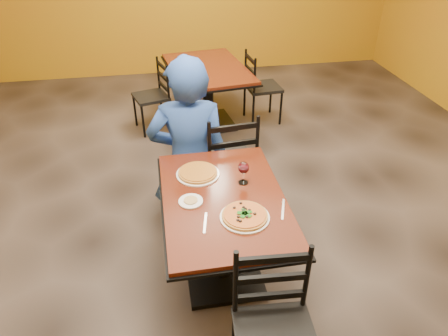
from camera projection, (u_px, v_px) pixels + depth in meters
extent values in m
cube|color=black|center=(214.00, 232.00, 3.52)|extent=(7.00, 8.00, 0.01)
cube|color=#571A0D|center=(224.00, 199.00, 2.71)|extent=(0.80, 1.20, 0.03)
cube|color=black|center=(224.00, 202.00, 2.72)|extent=(0.83, 1.23, 0.02)
cylinder|color=black|center=(224.00, 240.00, 2.91)|extent=(0.12, 0.12, 0.66)
cube|color=black|center=(224.00, 274.00, 3.10)|extent=(0.55, 0.55, 0.04)
cube|color=#571A0D|center=(208.00, 68.00, 4.82)|extent=(1.01, 1.38, 0.03)
cube|color=black|center=(208.00, 70.00, 4.84)|extent=(1.05, 1.41, 0.02)
cylinder|color=black|center=(208.00, 97.00, 5.02)|extent=(0.13, 0.13, 0.66)
cube|color=black|center=(209.00, 122.00, 5.21)|extent=(0.66, 0.66, 0.04)
imported|color=navy|center=(188.00, 140.00, 3.40)|extent=(0.72, 0.51, 1.45)
cylinder|color=white|center=(245.00, 217.00, 2.52)|extent=(0.31, 0.31, 0.01)
cylinder|color=maroon|center=(245.00, 215.00, 2.51)|extent=(0.28, 0.28, 0.02)
cylinder|color=white|center=(198.00, 174.00, 2.92)|extent=(0.31, 0.31, 0.01)
cylinder|color=gold|center=(198.00, 172.00, 2.91)|extent=(0.28, 0.28, 0.02)
cylinder|color=white|center=(191.00, 201.00, 2.66)|extent=(0.16, 0.16, 0.01)
cylinder|color=tan|center=(191.00, 200.00, 2.65)|extent=(0.09, 0.09, 0.01)
cube|color=silver|center=(205.00, 223.00, 2.48)|extent=(0.05, 0.19, 0.00)
cube|color=silver|center=(283.00, 209.00, 2.59)|extent=(0.08, 0.20, 0.00)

